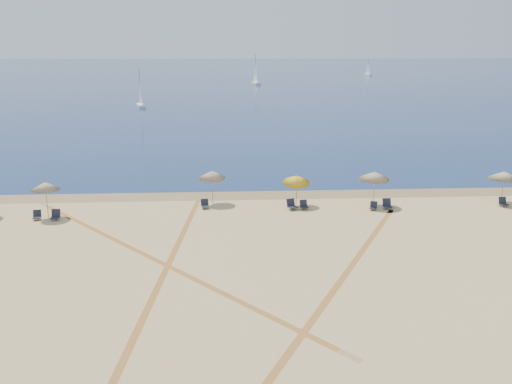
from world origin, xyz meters
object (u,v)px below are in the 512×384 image
sailboat_0 (256,75)px  sailboat_2 (368,70)px  umbrella_4 (375,176)px  chair_4 (292,205)px  umbrella_3 (296,179)px  chair_7 (387,204)px  chair_5 (304,205)px  umbrella_1 (45,186)px  chair_3 (205,204)px  sailboat_1 (140,95)px  chair_1 (37,215)px  umbrella_5 (504,175)px  chair_6 (373,206)px  chair_8 (503,202)px  chair_2 (56,215)px  umbrella_2 (212,174)px

sailboat_0 → sailboat_2: size_ratio=1.36×
umbrella_4 → chair_4: 6.41m
umbrella_3 → chair_7: umbrella_3 is taller
chair_5 → umbrella_4: bearing=-4.4°
umbrella_1 → chair_4: bearing=3.1°
chair_5 → sailboat_2: size_ratio=0.11×
chair_3 → chair_7: size_ratio=1.03×
sailboat_1 → chair_3: bearing=-93.8°
umbrella_1 → chair_1: 2.08m
umbrella_5 → chair_6: bearing=-173.4°
chair_4 → sailboat_2: sailboat_2 is taller
chair_3 → chair_7: chair_7 is taller
chair_8 → umbrella_1: bearing=177.0°
chair_2 → sailboat_2: bearing=67.1°
chair_2 → chair_5: bearing=3.0°
umbrella_2 → umbrella_3: umbrella_2 is taller
chair_6 → sailboat_0: (-1.37, 125.05, 2.34)m
chair_3 → sailboat_0: (10.68, 123.95, 2.31)m
chair_1 → chair_7: 24.38m
chair_5 → chair_6: size_ratio=0.98×
umbrella_4 → sailboat_1: bearing=111.8°
umbrella_4 → chair_1: umbrella_4 is taller
chair_5 → sailboat_1: (-21.28, 66.90, 1.89)m
sailboat_0 → chair_4: bearing=-104.4°
umbrella_4 → sailboat_1: sailboat_1 is taller
umbrella_4 → chair_6: size_ratio=3.64×
umbrella_2 → umbrella_1: bearing=-166.3°
umbrella_1 → umbrella_5: umbrella_1 is taller
chair_5 → umbrella_1: bearing=172.4°
umbrella_2 → chair_2: umbrella_2 is taller
umbrella_4 → chair_1: (-23.55, -1.95, -1.99)m
chair_7 → sailboat_1: 72.49m
sailboat_2 → chair_3: bearing=-124.4°
sailboat_2 → umbrella_5: bearing=-117.5°
umbrella_1 → umbrella_2: size_ratio=0.99×
umbrella_2 → umbrella_5: 21.51m
umbrella_5 → chair_3: size_ratio=3.34×
chair_8 → sailboat_2: size_ratio=0.11×
chair_8 → sailboat_1: bearing=113.8°
umbrella_1 → chair_5: (17.76, 0.94, -1.94)m
umbrella_1 → chair_4: size_ratio=2.83×
umbrella_1 → chair_4: (16.87, 0.91, -1.89)m
chair_2 → chair_4: size_ratio=0.77×
umbrella_3 → chair_5: (0.47, -0.88, -1.71)m
sailboat_2 → chair_6: bearing=-120.6°
umbrella_2 → chair_5: (6.58, -1.79, -1.93)m
umbrella_4 → umbrella_3: bearing=176.9°
umbrella_1 → chair_6: (22.70, 0.43, -1.96)m
umbrella_4 → sailboat_1: size_ratio=0.37×
umbrella_1 → chair_7: 23.84m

